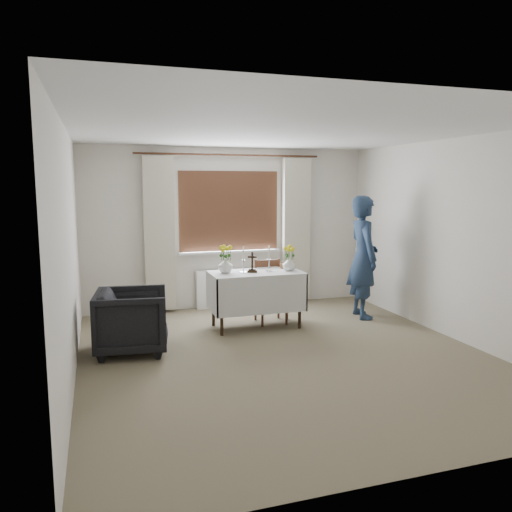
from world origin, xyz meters
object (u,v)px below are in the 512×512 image
(altar_table, at_px, (256,300))
(wooden_cross, at_px, (252,262))
(armchair, at_px, (132,321))
(flower_vase_left, at_px, (225,265))
(person, at_px, (363,257))
(wooden_chair, at_px, (271,292))
(flower_vase_right, at_px, (289,264))

(altar_table, bearing_deg, wooden_cross, -171.65)
(armchair, distance_m, flower_vase_left, 1.49)
(person, bearing_deg, armchair, 107.93)
(armchair, relative_size, wooden_cross, 2.92)
(wooden_chair, distance_m, flower_vase_left, 0.80)
(wooden_chair, height_order, armchair, wooden_chair)
(person, relative_size, flower_vase_right, 9.84)
(wooden_chair, relative_size, flower_vase_right, 4.86)
(flower_vase_left, xyz_separation_m, flower_vase_right, (0.87, -0.09, -0.01))
(altar_table, distance_m, flower_vase_left, 0.63)
(armchair, height_order, wooden_cross, wooden_cross)
(person, height_order, flower_vase_left, person)
(altar_table, distance_m, wooden_cross, 0.52)
(flower_vase_left, relative_size, flower_vase_right, 1.11)
(armchair, distance_m, flower_vase_right, 2.25)
(altar_table, height_order, flower_vase_left, flower_vase_left)
(wooden_chair, distance_m, person, 1.45)
(altar_table, xyz_separation_m, wooden_cross, (-0.06, -0.01, 0.52))
(person, bearing_deg, flower_vase_right, 101.17)
(wooden_chair, distance_m, armchair, 2.07)
(wooden_cross, bearing_deg, flower_vase_right, 20.55)
(armchair, height_order, flower_vase_left, flower_vase_left)
(flower_vase_right, bearing_deg, wooden_chair, 137.15)
(wooden_chair, height_order, wooden_cross, wooden_cross)
(person, bearing_deg, wooden_chair, 93.20)
(altar_table, relative_size, wooden_cross, 4.47)
(armchair, xyz_separation_m, flower_vase_left, (1.27, 0.60, 0.49))
(armchair, relative_size, person, 0.46)
(flower_vase_left, bearing_deg, flower_vase_right, -5.66)
(flower_vase_left, distance_m, flower_vase_right, 0.88)
(flower_vase_left, height_order, flower_vase_right, flower_vase_left)
(wooden_cross, height_order, flower_vase_right, wooden_cross)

